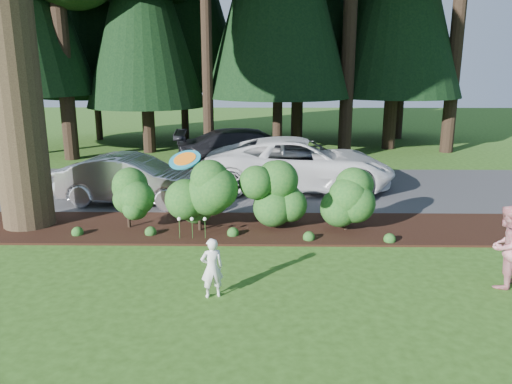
{
  "coord_description": "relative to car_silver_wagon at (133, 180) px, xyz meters",
  "views": [
    {
      "loc": [
        1.35,
        -8.65,
        3.99
      ],
      "look_at": [
        1.2,
        1.91,
        1.3
      ],
      "focal_mm": 35.0,
      "sensor_mm": 36.0,
      "label": 1
    }
  ],
  "objects": [
    {
      "name": "car_silver_wagon",
      "position": [
        0.0,
        0.0,
        0.0
      ],
      "size": [
        4.51,
        2.11,
        1.43
      ],
      "primitive_type": "imported",
      "rotation": [
        0.0,
        0.0,
        1.43
      ],
      "color": "#AEADB2",
      "rests_on": "driveway"
    },
    {
      "name": "car_dark_suv",
      "position": [
        3.4,
        4.33,
        0.11
      ],
      "size": [
        5.92,
        2.88,
        1.66
      ],
      "primitive_type": "imported",
      "rotation": [
        0.0,
        0.0,
        1.67
      ],
      "color": "black",
      "rests_on": "driveway"
    },
    {
      "name": "ground",
      "position": [
        2.46,
        -5.47,
        -0.75
      ],
      "size": [
        80.0,
        80.0,
        0.0
      ],
      "primitive_type": "plane",
      "color": "#2B4B15",
      "rests_on": "ground"
    },
    {
      "name": "driveway",
      "position": [
        2.46,
        2.03,
        -0.73
      ],
      "size": [
        22.0,
        6.0,
        0.03
      ],
      "primitive_type": "cube",
      "color": "#38383A",
      "rests_on": "ground"
    },
    {
      "name": "lily_cluster",
      "position": [
        2.16,
        -3.07,
        -0.25
      ],
      "size": [
        0.69,
        0.09,
        0.57
      ],
      "color": "#174B1A",
      "rests_on": "ground"
    },
    {
      "name": "shrub_row",
      "position": [
        3.23,
        -2.34,
        0.06
      ],
      "size": [
        6.53,
        1.6,
        1.61
      ],
      "color": "#174B1A",
      "rests_on": "ground"
    },
    {
      "name": "child",
      "position": [
        2.92,
        -6.0,
        -0.2
      ],
      "size": [
        0.46,
        0.36,
        1.09
      ],
      "primitive_type": "imported",
      "rotation": [
        0.0,
        0.0,
        3.43
      ],
      "color": "white",
      "rests_on": "ground"
    },
    {
      "name": "mulch_bed",
      "position": [
        2.46,
        -2.22,
        -0.72
      ],
      "size": [
        16.0,
        2.5,
        0.05
      ],
      "primitive_type": "cube",
      "color": "black",
      "rests_on": "ground"
    },
    {
      "name": "frisbee",
      "position": [
        2.45,
        -5.63,
        1.66
      ],
      "size": [
        0.6,
        0.53,
        0.34
      ],
      "color": "teal",
      "rests_on": "ground"
    },
    {
      "name": "car_white_suv",
      "position": [
        5.0,
        1.86,
        0.13
      ],
      "size": [
        6.16,
        3.01,
        1.69
      ],
      "primitive_type": "imported",
      "rotation": [
        0.0,
        0.0,
        1.54
      ],
      "color": "white",
      "rests_on": "driveway"
    },
    {
      "name": "adult",
      "position": [
        8.24,
        -5.5,
        0.03
      ],
      "size": [
        0.96,
        0.93,
        1.56
      ],
      "primitive_type": "imported",
      "rotation": [
        0.0,
        0.0,
        3.8
      ],
      "color": "#B31733",
      "rests_on": "ground"
    }
  ]
}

